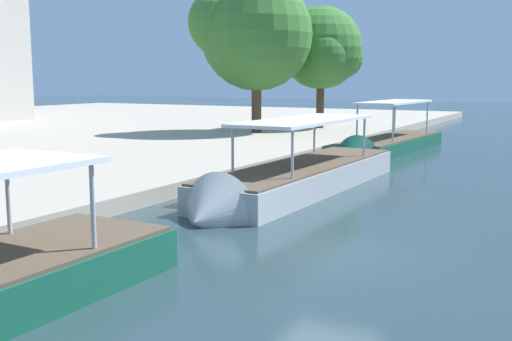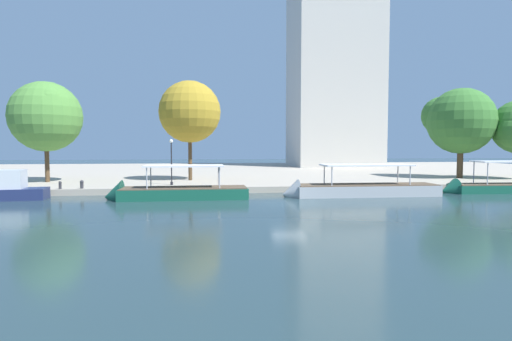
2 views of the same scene
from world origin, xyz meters
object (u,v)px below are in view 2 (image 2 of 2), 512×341
Objects in this scene: office_tower at (334,43)px; tree_2 at (45,116)px; tour_boat_2 at (356,192)px; tree_0 at (189,111)px; mooring_bollard_0 at (60,185)px; mooring_bollard_1 at (82,184)px; tour_boat_3 at (501,189)px; lamp_post at (171,159)px; tour_boat_1 at (171,195)px; tree_3 at (457,120)px.

tree_2 is at bearing -143.33° from office_tower.
tour_boat_2 is 33.01m from tree_2.
tree_0 reaches higher than tree_2.
mooring_bollard_1 is at bearing 6.68° from mooring_bollard_0.
tour_boat_3 is 1.21× the size of tree_2.
lamp_post is 0.09× the size of office_tower.
office_tower is at bearing 51.85° from lamp_post.
tour_boat_3 is 1.16× the size of tree_0.
tree_0 is (9.52, 7.91, 7.33)m from mooring_bollard_1.
tour_boat_1 reaches higher than tour_boat_2.
tree_2 is 54.80m from office_tower.
tree_2 is at bearing 116.07° from mooring_bollard_0.
tour_boat_1 is 1.06× the size of tree_0.
tour_boat_2 is 1.08× the size of tour_boat_3.
tour_boat_2 is 26.53m from mooring_bollard_0.
tour_boat_3 is 32.78m from tree_0.
mooring_bollard_1 is 0.07× the size of tree_2.
office_tower reaches higher than tree_0.
tour_boat_3 is (14.85, 0.80, -0.00)m from tour_boat_2.
lamp_post is 15.05m from tree_2.
tree_2 is at bearing -178.52° from tree_0.
tour_boat_1 is at bearing -25.77° from mooring_bollard_1.
office_tower is at bearing 45.60° from mooring_bollard_0.
tour_boat_1 is 9.23m from mooring_bollard_1.
office_tower is at bearing 48.98° from tree_0.
tree_0 is at bearing 39.72° from mooring_bollard_1.
office_tower reaches higher than tour_boat_3.
office_tower is at bearing -82.51° from tour_boat_3.
tree_3 is (47.15, -0.16, -0.06)m from tree_2.
lamp_post is at bearing -6.94° from tour_boat_3.
mooring_bollard_1 reaches higher than mooring_bollard_0.
tour_boat_1 is 15.45× the size of mooring_bollard_1.
mooring_bollard_0 is at bearing -20.16° from tour_boat_1.
mooring_bollard_1 is 14.38m from tree_0.
office_tower is at bearing 99.50° from tree_3.
tour_boat_3 is 39.43m from mooring_bollard_1.
mooring_bollard_1 is (-8.29, 4.00, 0.63)m from tour_boat_1.
mooring_bollard_0 is 10.28m from lamp_post.
tree_2 reaches higher than mooring_bollard_0.
tour_boat_1 is at bearing 0.84° from tour_boat_2.
mooring_bollard_0 is 0.01× the size of office_tower.
mooring_bollard_0 is at bearing -134.40° from office_tower.
office_tower is at bearing -104.47° from tour_boat_2.
tree_0 is 1.04× the size of tree_2.
tree_2 is (-30.03, 11.58, 7.35)m from tour_boat_2.
tour_boat_3 is at bearing -102.08° from tree_3.
office_tower is (28.02, 42.72, 23.90)m from tour_boat_1.
mooring_bollard_1 is 0.02× the size of office_tower.
tour_boat_3 is at bearing -13.50° from tree_2.
tour_boat_3 reaches higher than tour_boat_2.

